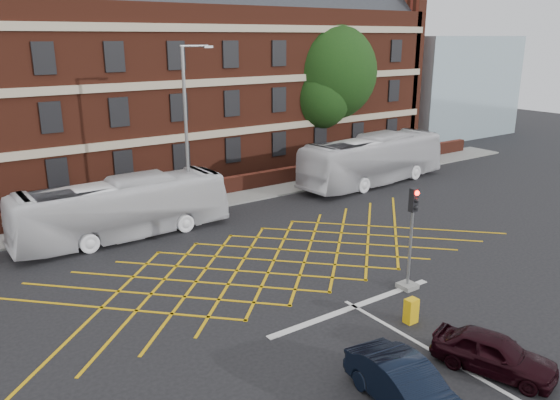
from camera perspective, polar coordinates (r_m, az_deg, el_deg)
ground at (r=23.95m, az=2.09°, el=-7.88°), size 120.00×120.00×0.00m
victorian_building at (r=41.61m, az=-16.54°, el=13.13°), size 51.00×12.17×20.40m
boundary_wall at (r=34.39m, az=-11.04°, el=0.52°), size 56.00×0.50×1.10m
far_pavement at (r=33.65m, az=-10.29°, el=-0.67°), size 60.00×3.00×0.12m
glass_block at (r=60.99m, az=16.21°, el=11.41°), size 14.00×10.00×10.00m
box_junction_hatching at (r=25.43m, az=-0.64°, el=-6.33°), size 8.22×8.22×0.02m
stop_line at (r=21.55m, az=7.80°, el=-10.97°), size 8.00×0.30×0.02m
centre_line at (r=18.07m, az=22.58°, el=-18.16°), size 0.15×14.00×0.02m
bus_left at (r=28.96m, az=-16.13°, el=-0.88°), size 11.05×2.70×3.07m
bus_right at (r=38.74m, az=9.70°, el=4.16°), size 12.37×3.90×3.39m
car_navy at (r=16.28m, az=13.10°, el=-18.53°), size 2.00×4.32×1.37m
car_maroon at (r=18.62m, az=21.42°, el=-14.65°), size 2.60×3.98×1.26m
deciduous_tree at (r=45.56m, az=4.91°, el=12.48°), size 8.11×8.01×11.20m
traffic_light_near at (r=22.71m, az=13.44°, el=-4.93°), size 0.70×0.70×4.27m
street_lamp at (r=30.31m, az=-9.51°, el=3.86°), size 2.25×1.00×9.55m
utility_cabinet at (r=20.64m, az=13.53°, el=-11.19°), size 0.46×0.35×0.93m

